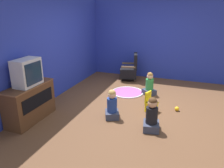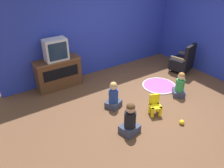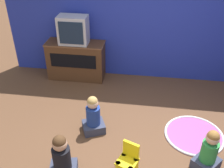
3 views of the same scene
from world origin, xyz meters
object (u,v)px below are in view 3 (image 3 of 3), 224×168
(child_watching_left, at_px, (93,117))
(child_watching_center, at_px, (62,159))
(television, at_px, (73,30))
(child_watching_right, at_px, (209,152))
(yellow_kid_chair, at_px, (128,162))
(tv_cabinet, at_px, (76,60))

(child_watching_left, distance_m, child_watching_center, 0.93)
(television, relative_size, child_watching_right, 0.88)
(television, xyz_separation_m, yellow_kid_chair, (1.29, -2.29, -0.87))
(child_watching_left, bearing_deg, child_watching_center, -127.09)
(television, relative_size, yellow_kid_chair, 1.22)
(tv_cabinet, distance_m, child_watching_right, 3.13)
(child_watching_center, relative_size, child_watching_right, 1.07)
(yellow_kid_chair, bearing_deg, child_watching_left, 151.49)
(child_watching_left, height_order, child_watching_center, child_watching_center)
(tv_cabinet, xyz_separation_m, child_watching_right, (2.33, -2.09, -0.13))
(child_watching_left, height_order, child_watching_right, child_watching_left)
(child_watching_center, distance_m, child_watching_right, 1.91)
(television, bearing_deg, child_watching_center, -79.35)
(television, height_order, yellow_kid_chair, television)
(child_watching_left, distance_m, child_watching_right, 1.72)
(television, xyz_separation_m, child_watching_right, (2.33, -2.06, -0.78))
(child_watching_right, bearing_deg, child_watching_center, 143.74)
(tv_cabinet, height_order, child_watching_right, tv_cabinet)
(yellow_kid_chair, xyz_separation_m, child_watching_left, (-0.61, 0.73, 0.09))
(tv_cabinet, relative_size, yellow_kid_chair, 2.53)
(child_watching_right, bearing_deg, television, 90.07)
(tv_cabinet, height_order, yellow_kid_chair, tv_cabinet)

